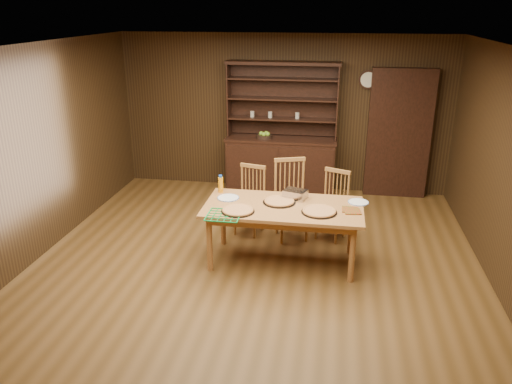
% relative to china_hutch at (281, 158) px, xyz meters
% --- Properties ---
extents(floor, '(6.00, 6.00, 0.00)m').
position_rel_china_hutch_xyz_m(floor, '(0.00, -2.75, -0.60)').
color(floor, brown).
rests_on(floor, ground).
extents(room_shell, '(6.00, 6.00, 6.00)m').
position_rel_china_hutch_xyz_m(room_shell, '(0.00, -2.75, 0.98)').
color(room_shell, silver).
rests_on(room_shell, floor).
extents(china_hutch, '(1.84, 0.52, 2.17)m').
position_rel_china_hutch_xyz_m(china_hutch, '(0.00, 0.00, 0.00)').
color(china_hutch, black).
rests_on(china_hutch, floor).
extents(doorway, '(1.00, 0.18, 2.10)m').
position_rel_china_hutch_xyz_m(doorway, '(1.90, 0.15, 0.45)').
color(doorway, black).
rests_on(doorway, floor).
extents(wall_clock, '(0.30, 0.05, 0.30)m').
position_rel_china_hutch_xyz_m(wall_clock, '(1.35, 0.20, 1.30)').
color(wall_clock, black).
rests_on(wall_clock, room_shell).
extents(dining_table, '(1.90, 0.95, 0.75)m').
position_rel_china_hutch_xyz_m(dining_table, '(0.32, -2.50, 0.07)').
color(dining_table, '#B27F3E').
rests_on(dining_table, floor).
extents(chair_left, '(0.47, 0.46, 0.96)m').
position_rel_china_hutch_xyz_m(chair_left, '(-0.23, -1.66, -0.09)').
color(chair_left, '#A16B37').
rests_on(chair_left, floor).
extents(chair_center, '(0.56, 0.55, 1.09)m').
position_rel_china_hutch_xyz_m(chair_center, '(0.33, -1.72, -0.01)').
color(chair_center, '#A16B37').
rests_on(chair_center, floor).
extents(chair_right, '(0.50, 0.49, 0.95)m').
position_rel_china_hutch_xyz_m(chair_right, '(0.91, -1.65, -0.10)').
color(chair_right, '#A16B37').
rests_on(chair_right, floor).
extents(pizza_left, '(0.39, 0.39, 0.04)m').
position_rel_china_hutch_xyz_m(pizza_left, '(-0.19, -2.76, 0.17)').
color(pizza_left, black).
rests_on(pizza_left, dining_table).
extents(pizza_right, '(0.42, 0.42, 0.04)m').
position_rel_china_hutch_xyz_m(pizza_right, '(0.75, -2.64, 0.17)').
color(pizza_right, black).
rests_on(pizza_right, dining_table).
extents(pizza_center, '(0.40, 0.40, 0.04)m').
position_rel_china_hutch_xyz_m(pizza_center, '(0.26, -2.40, 0.17)').
color(pizza_center, black).
rests_on(pizza_center, dining_table).
extents(cooling_rack, '(0.41, 0.41, 0.02)m').
position_rel_china_hutch_xyz_m(cooling_rack, '(-0.33, -2.90, 0.16)').
color(cooling_rack, '#0B943B').
rests_on(cooling_rack, dining_table).
extents(plate_left, '(0.27, 0.27, 0.02)m').
position_rel_china_hutch_xyz_m(plate_left, '(-0.39, -2.37, 0.16)').
color(plate_left, white).
rests_on(plate_left, dining_table).
extents(plate_right, '(0.25, 0.25, 0.02)m').
position_rel_china_hutch_xyz_m(plate_right, '(1.21, -2.25, 0.16)').
color(plate_right, white).
rests_on(plate_right, dining_table).
extents(foil_dish, '(0.32, 0.27, 0.11)m').
position_rel_china_hutch_xyz_m(foil_dish, '(0.43, -2.22, 0.21)').
color(foil_dish, silver).
rests_on(foil_dish, dining_table).
extents(juice_bottle, '(0.07, 0.07, 0.23)m').
position_rel_china_hutch_xyz_m(juice_bottle, '(-0.53, -2.16, 0.26)').
color(juice_bottle, '#FF9B0D').
rests_on(juice_bottle, dining_table).
extents(pot_holder_a, '(0.21, 0.21, 0.01)m').
position_rel_china_hutch_xyz_m(pot_holder_a, '(1.13, -2.55, 0.16)').
color(pot_holder_a, red).
rests_on(pot_holder_a, dining_table).
extents(pot_holder_b, '(0.19, 0.19, 0.01)m').
position_rel_china_hutch_xyz_m(pot_holder_b, '(1.11, -2.51, 0.16)').
color(pot_holder_b, red).
rests_on(pot_holder_b, dining_table).
extents(fruit_bowl, '(0.25, 0.25, 0.12)m').
position_rel_china_hutch_xyz_m(fruit_bowl, '(-0.27, -0.07, 0.39)').
color(fruit_bowl, black).
rests_on(fruit_bowl, china_hutch).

